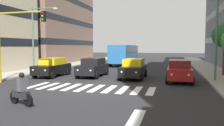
{
  "coord_description": "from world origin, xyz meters",
  "views": [
    {
      "loc": [
        -5.31,
        14.12,
        2.77
      ],
      "look_at": [
        -0.24,
        -4.73,
        1.36
      ],
      "focal_mm": 36.21,
      "sensor_mm": 36.0,
      "label": 1
    }
  ],
  "objects_px": {
    "car_2": "(93,67)",
    "motorcycle_with_rider": "(21,92)",
    "street_lamp_right": "(37,32)",
    "car_0": "(179,70)",
    "car_1": "(134,68)",
    "street_lamp_left": "(209,20)",
    "traffic_light_gantry": "(12,35)",
    "car_3": "(53,67)",
    "bus_behind_traffic": "(125,53)"
  },
  "relations": [
    {
      "from": "bus_behind_traffic",
      "to": "traffic_light_gantry",
      "type": "relative_size",
      "value": 1.91
    },
    {
      "from": "traffic_light_gantry",
      "to": "street_lamp_left",
      "type": "height_order",
      "value": "street_lamp_left"
    },
    {
      "from": "car_3",
      "to": "street_lamp_left",
      "type": "xyz_separation_m",
      "value": [
        -13.55,
        -0.27,
        3.94
      ]
    },
    {
      "from": "car_2",
      "to": "traffic_light_gantry",
      "type": "relative_size",
      "value": 0.81
    },
    {
      "from": "car_3",
      "to": "traffic_light_gantry",
      "type": "xyz_separation_m",
      "value": [
        0.9,
        4.33,
        2.8
      ]
    },
    {
      "from": "traffic_light_gantry",
      "to": "street_lamp_left",
      "type": "bearing_deg",
      "value": -162.34
    },
    {
      "from": "car_1",
      "to": "street_lamp_left",
      "type": "xyz_separation_m",
      "value": [
        -5.99,
        0.28,
        3.94
      ]
    },
    {
      "from": "street_lamp_right",
      "to": "car_2",
      "type": "bearing_deg",
      "value": 173.85
    },
    {
      "from": "car_1",
      "to": "car_3",
      "type": "relative_size",
      "value": 1.0
    },
    {
      "from": "street_lamp_right",
      "to": "motorcycle_with_rider",
      "type": "bearing_deg",
      "value": 119.85
    },
    {
      "from": "car_1",
      "to": "bus_behind_traffic",
      "type": "distance_m",
      "value": 15.07
    },
    {
      "from": "car_2",
      "to": "street_lamp_right",
      "type": "height_order",
      "value": "street_lamp_right"
    },
    {
      "from": "car_0",
      "to": "car_1",
      "type": "height_order",
      "value": "same"
    },
    {
      "from": "car_3",
      "to": "motorcycle_with_rider",
      "type": "bearing_deg",
      "value": 111.95
    },
    {
      "from": "car_0",
      "to": "street_lamp_right",
      "type": "distance_m",
      "value": 14.43
    },
    {
      "from": "bus_behind_traffic",
      "to": "street_lamp_left",
      "type": "height_order",
      "value": "street_lamp_left"
    },
    {
      "from": "bus_behind_traffic",
      "to": "motorcycle_with_rider",
      "type": "distance_m",
      "value": 24.91
    },
    {
      "from": "car_0",
      "to": "motorcycle_with_rider",
      "type": "relative_size",
      "value": 2.71
    },
    {
      "from": "bus_behind_traffic",
      "to": "motorcycle_with_rider",
      "type": "relative_size",
      "value": 6.41
    },
    {
      "from": "car_0",
      "to": "car_2",
      "type": "xyz_separation_m",
      "value": [
        7.66,
        -1.03,
        0.0
      ]
    },
    {
      "from": "bus_behind_traffic",
      "to": "car_1",
      "type": "bearing_deg",
      "value": 104.84
    },
    {
      "from": "motorcycle_with_rider",
      "to": "street_lamp_left",
      "type": "distance_m",
      "value": 14.53
    },
    {
      "from": "traffic_light_gantry",
      "to": "car_1",
      "type": "bearing_deg",
      "value": -150.01
    },
    {
      "from": "car_1",
      "to": "car_2",
      "type": "relative_size",
      "value": 1.0
    },
    {
      "from": "car_1",
      "to": "street_lamp_right",
      "type": "xyz_separation_m",
      "value": [
        10.11,
        -0.97,
        3.37
      ]
    },
    {
      "from": "traffic_light_gantry",
      "to": "street_lamp_right",
      "type": "bearing_deg",
      "value": -74.27
    },
    {
      "from": "car_3",
      "to": "motorcycle_with_rider",
      "type": "xyz_separation_m",
      "value": [
        -3.94,
        9.79,
        -0.24
      ]
    },
    {
      "from": "car_3",
      "to": "bus_behind_traffic",
      "type": "bearing_deg",
      "value": -103.83
    },
    {
      "from": "traffic_light_gantry",
      "to": "street_lamp_left",
      "type": "xyz_separation_m",
      "value": [
        -14.45,
        -4.6,
        1.15
      ]
    },
    {
      "from": "car_2",
      "to": "car_3",
      "type": "height_order",
      "value": "same"
    },
    {
      "from": "car_0",
      "to": "car_1",
      "type": "bearing_deg",
      "value": -10.9
    },
    {
      "from": "car_2",
      "to": "bus_behind_traffic",
      "type": "height_order",
      "value": "bus_behind_traffic"
    },
    {
      "from": "traffic_light_gantry",
      "to": "street_lamp_right",
      "type": "relative_size",
      "value": 0.83
    },
    {
      "from": "car_1",
      "to": "traffic_light_gantry",
      "type": "distance_m",
      "value": 10.17
    },
    {
      "from": "car_0",
      "to": "street_lamp_left",
      "type": "xyz_separation_m",
      "value": [
        -2.18,
        -0.45,
        3.94
      ]
    },
    {
      "from": "car_1",
      "to": "street_lamp_left",
      "type": "relative_size",
      "value": 0.58
    },
    {
      "from": "car_0",
      "to": "car_1",
      "type": "relative_size",
      "value": 1.0
    },
    {
      "from": "car_2",
      "to": "motorcycle_with_rider",
      "type": "bearing_deg",
      "value": 91.24
    },
    {
      "from": "traffic_light_gantry",
      "to": "street_lamp_left",
      "type": "relative_size",
      "value": 0.72
    },
    {
      "from": "street_lamp_left",
      "to": "street_lamp_right",
      "type": "bearing_deg",
      "value": -4.45
    },
    {
      "from": "car_1",
      "to": "car_2",
      "type": "height_order",
      "value": "same"
    },
    {
      "from": "bus_behind_traffic",
      "to": "motorcycle_with_rider",
      "type": "xyz_separation_m",
      "value": [
        -0.23,
        24.88,
        -1.21
      ]
    },
    {
      "from": "bus_behind_traffic",
      "to": "traffic_light_gantry",
      "type": "height_order",
      "value": "traffic_light_gantry"
    },
    {
      "from": "traffic_light_gantry",
      "to": "car_3",
      "type": "bearing_deg",
      "value": -101.75
    },
    {
      "from": "car_0",
      "to": "street_lamp_right",
      "type": "bearing_deg",
      "value": -6.97
    },
    {
      "from": "car_1",
      "to": "motorcycle_with_rider",
      "type": "bearing_deg",
      "value": 70.71
    },
    {
      "from": "car_0",
      "to": "bus_behind_traffic",
      "type": "xyz_separation_m",
      "value": [
        7.66,
        -15.27,
        0.97
      ]
    },
    {
      "from": "car_1",
      "to": "traffic_light_gantry",
      "type": "bearing_deg",
      "value": 29.99
    },
    {
      "from": "car_3",
      "to": "street_lamp_left",
      "type": "distance_m",
      "value": 14.12
    },
    {
      "from": "motorcycle_with_rider",
      "to": "traffic_light_gantry",
      "type": "height_order",
      "value": "traffic_light_gantry"
    }
  ]
}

